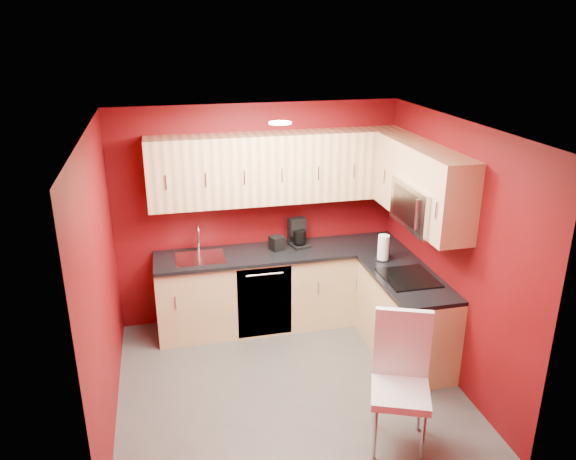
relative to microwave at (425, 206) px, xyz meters
name	(u,v)px	position (x,y,z in m)	size (l,w,h in m)	color
floor	(288,384)	(-1.39, -0.20, -1.66)	(3.20, 3.20, 0.00)	#4C4947
ceiling	(288,127)	(-1.39, -0.20, 0.84)	(3.20, 3.20, 0.00)	white
wall_back	(258,214)	(-1.39, 1.30, -0.41)	(3.20, 3.20, 0.00)	maroon
wall_front	(340,359)	(-1.39, -1.70, -0.41)	(3.20, 3.20, 0.00)	maroon
wall_left	(101,285)	(-2.99, -0.20, -0.41)	(3.00, 3.00, 0.00)	maroon
wall_right	(451,251)	(0.21, -0.20, -0.41)	(3.00, 3.00, 0.00)	maroon
base_cabinets_back	(281,288)	(-1.19, 1.00, -1.22)	(2.80, 0.60, 0.87)	#EFD388
base_cabinets_right	(405,318)	(-0.09, 0.05, -1.22)	(0.60, 1.30, 0.87)	#EFD388
countertop_back	(281,252)	(-1.19, 0.99, -0.77)	(2.80, 0.63, 0.04)	black
countertop_right	(407,278)	(-0.11, 0.04, -0.77)	(0.63, 1.27, 0.04)	black
upper_cabinets_back	(278,168)	(-1.19, 1.13, 0.17)	(2.80, 0.35, 0.75)	#E9C284
upper_cabinets_right	(419,176)	(0.03, 0.24, 0.23)	(0.35, 1.55, 0.75)	#E9C284
microwave	(425,206)	(0.00, 0.00, 0.00)	(0.42, 0.76, 0.42)	silver
cooktop	(408,278)	(-0.11, 0.00, -0.74)	(0.50, 0.55, 0.01)	black
sink	(200,254)	(-2.09, 1.00, -0.72)	(0.52, 0.42, 0.35)	silver
dishwasher_front	(265,302)	(-1.44, 0.71, -1.22)	(0.60, 0.02, 0.82)	black
downlight	(280,123)	(-1.39, 0.10, 0.82)	(0.20, 0.20, 0.01)	white
coffee_maker	(299,233)	(-0.97, 1.07, -0.59)	(0.19, 0.25, 0.32)	black
napkin_holder	(277,243)	(-1.23, 1.03, -0.67)	(0.14, 0.14, 0.15)	black
paper_towel	(383,248)	(-0.19, 0.49, -0.61)	(0.16, 0.16, 0.28)	white
dining_chair	(401,386)	(-0.69, -1.19, -1.09)	(0.46, 0.48, 1.14)	silver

